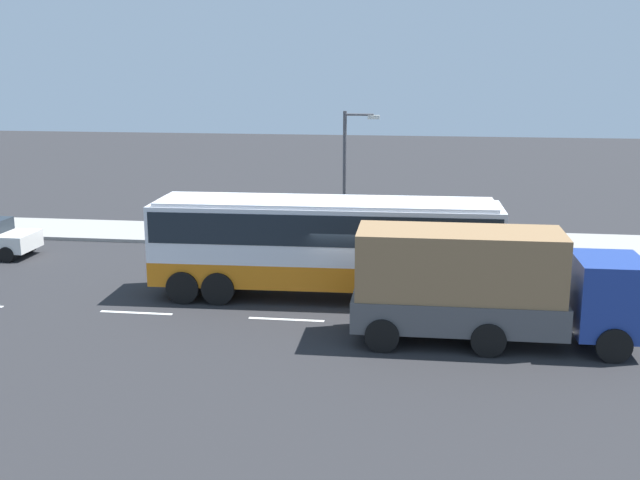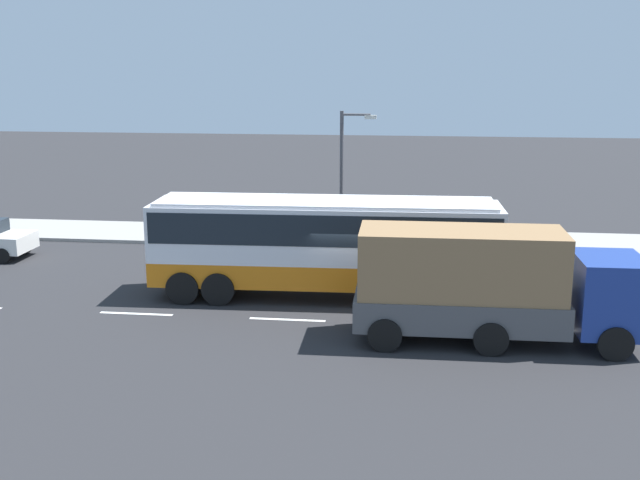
{
  "view_description": "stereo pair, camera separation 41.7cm",
  "coord_description": "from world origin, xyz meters",
  "px_view_note": "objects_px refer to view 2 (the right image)",
  "views": [
    {
      "loc": [
        2.35,
        -24.89,
        7.89
      ],
      "look_at": [
        -1.05,
        -0.0,
        2.09
      ],
      "focal_mm": 43.53,
      "sensor_mm": 36.0,
      "label": 1
    },
    {
      "loc": [
        1.94,
        -24.94,
        7.89
      ],
      "look_at": [
        -1.05,
        -0.0,
        2.09
      ],
      "focal_mm": 43.53,
      "sensor_mm": 36.0,
      "label": 2
    }
  ],
  "objects_px": {
    "coach_bus": "(325,237)",
    "pedestrian_at_crossing": "(371,214)",
    "pedestrian_near_curb": "(477,221)",
    "street_lamp": "(346,167)",
    "cargo_truck": "(489,283)"
  },
  "relations": [
    {
      "from": "coach_bus",
      "to": "pedestrian_at_crossing",
      "type": "bearing_deg",
      "value": 81.55
    },
    {
      "from": "pedestrian_near_curb",
      "to": "street_lamp",
      "type": "distance_m",
      "value": 6.36
    },
    {
      "from": "coach_bus",
      "to": "cargo_truck",
      "type": "height_order",
      "value": "coach_bus"
    },
    {
      "from": "cargo_truck",
      "to": "street_lamp",
      "type": "height_order",
      "value": "street_lamp"
    },
    {
      "from": "coach_bus",
      "to": "street_lamp",
      "type": "distance_m",
      "value": 7.64
    },
    {
      "from": "cargo_truck",
      "to": "pedestrian_at_crossing",
      "type": "distance_m",
      "value": 13.44
    },
    {
      "from": "street_lamp",
      "to": "cargo_truck",
      "type": "bearing_deg",
      "value": -65.73
    },
    {
      "from": "pedestrian_at_crossing",
      "to": "coach_bus",
      "type": "bearing_deg",
      "value": -157.73
    },
    {
      "from": "coach_bus",
      "to": "pedestrian_near_curb",
      "type": "xyz_separation_m",
      "value": [
        5.75,
        8.81,
        -1.08
      ]
    },
    {
      "from": "pedestrian_at_crossing",
      "to": "street_lamp",
      "type": "distance_m",
      "value": 2.98
    },
    {
      "from": "pedestrian_at_crossing",
      "to": "pedestrian_near_curb",
      "type": "bearing_deg",
      "value": -63.89
    },
    {
      "from": "coach_bus",
      "to": "cargo_truck",
      "type": "relative_size",
      "value": 1.47
    },
    {
      "from": "street_lamp",
      "to": "pedestrian_at_crossing",
      "type": "bearing_deg",
      "value": 55.92
    },
    {
      "from": "cargo_truck",
      "to": "pedestrian_near_curb",
      "type": "height_order",
      "value": "cargo_truck"
    },
    {
      "from": "street_lamp",
      "to": "pedestrian_near_curb",
      "type": "bearing_deg",
      "value": 12.82
    }
  ]
}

